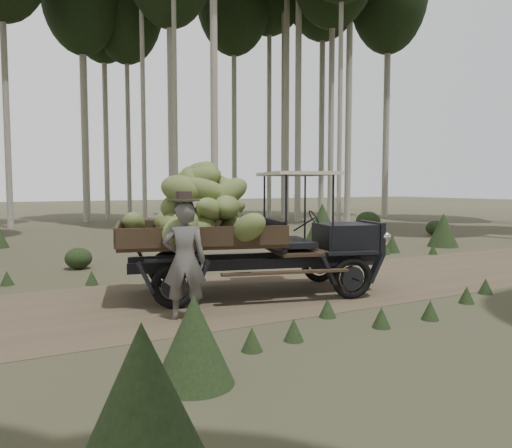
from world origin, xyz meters
The scene contains 5 objects.
ground centered at (0.00, 0.00, 0.00)m, with size 120.00×120.00×0.00m, color #473D2B.
dirt_track centered at (0.00, 0.00, 0.00)m, with size 70.00×4.00×0.01m, color brown.
banana_truck centered at (-2.49, 0.00, 1.47)m, with size 5.20×3.08×2.56m.
farmer centered at (-3.67, -1.18, 0.92)m, with size 0.77×0.64×1.94m.
undergrowth centered at (1.85, 0.52, 0.51)m, with size 23.25×21.01×1.36m.
Camera 1 is at (-6.23, -8.26, 2.03)m, focal length 35.00 mm.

